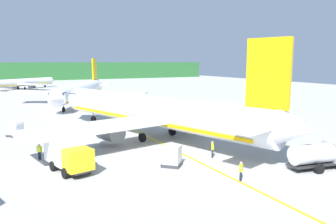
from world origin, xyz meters
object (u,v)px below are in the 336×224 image
airliner_far_taxiway (23,83)px  cargo_container_near (16,129)px  service_truck_fuel (68,155)px  cargo_container_mid (172,156)px  crew_marshaller (212,148)px  crew_supervisor (39,150)px  airliner_foreground (153,111)px  crew_loader_left (241,170)px  airliner_mid_apron (81,91)px  service_truck_baggage (321,154)px  airliner_distant (71,75)px  crew_loader_right (74,130)px

airliner_far_taxiway → cargo_container_near: size_ratio=10.22×
service_truck_fuel → cargo_container_mid: 9.44m
crew_marshaller → crew_supervisor: bearing=155.0°
airliner_foreground → cargo_container_mid: bearing=-106.5°
airliner_far_taxiway → crew_loader_left: size_ratio=15.06×
airliner_mid_apron → cargo_container_mid: size_ratio=14.00×
airliner_foreground → cargo_container_near: size_ratio=16.68×
service_truck_baggage → cargo_container_near: size_ratio=2.51×
airliner_distant → crew_marshaller: airliner_distant is taller
airliner_mid_apron → service_truck_fuel: airliner_mid_apron is taller
service_truck_fuel → cargo_container_mid: size_ratio=2.53×
crew_loader_left → crew_loader_right: crew_loader_left is taller
service_truck_fuel → service_truck_baggage: (20.67, -10.09, -0.10)m
service_truck_baggage → crew_loader_left: size_ratio=3.70×
service_truck_fuel → crew_loader_left: (12.07, -9.23, -0.52)m
crew_loader_left → airliner_foreground: bearing=89.1°
airliner_foreground → airliner_distant: size_ratio=2.10×
service_truck_baggage → crew_supervisor: bearing=146.6°
cargo_container_mid → airliner_far_taxiway: bearing=93.3°
airliner_mid_apron → cargo_container_near: bearing=-117.2°
airliner_foreground → airliner_mid_apron: 38.81m
cargo_container_mid → airliner_distant: bearing=81.8°
airliner_distant → crew_supervisor: size_ratio=12.03×
crew_loader_right → service_truck_baggage: bearing=-53.2°
service_truck_baggage → cargo_container_mid: (-11.76, 6.99, -0.41)m
service_truck_fuel → crew_loader_right: bearing=76.1°
cargo_container_near → crew_supervisor: cargo_container_near is taller
cargo_container_mid → crew_supervisor: size_ratio=1.50×
airliner_foreground → service_truck_fuel: bearing=-145.3°
airliner_foreground → crew_marshaller: airliner_foreground is taller
cargo_container_near → crew_supervisor: 12.75m
crew_loader_left → crew_loader_right: 24.06m
service_truck_fuel → crew_supervisor: bearing=111.8°
airliner_far_taxiway → crew_loader_right: bearing=-89.9°
cargo_container_mid → crew_marshaller: size_ratio=1.41×
airliner_distant → crew_supervisor: airliner_distant is taller
airliner_distant → crew_loader_right: airliner_distant is taller
crew_supervisor → crew_loader_right: bearing=58.3°
cargo_container_mid → crew_loader_left: cargo_container_mid is taller
airliner_foreground → service_truck_baggage: 20.50m
airliner_mid_apron → airliner_distant: airliner_mid_apron is taller
service_truck_fuel → cargo_container_near: (-3.43, 17.43, -0.53)m
airliner_far_taxiway → airliner_distant: airliner_far_taxiway is taller
airliner_far_taxiway → service_truck_baggage: 110.01m
service_truck_baggage → cargo_container_mid: size_ratio=2.52×
airliner_distant → service_truck_fuel: size_ratio=3.16×
airliner_far_taxiway → service_truck_fuel: size_ratio=4.05×
service_truck_baggage → airliner_foreground: bearing=114.1°
service_truck_fuel → airliner_distant: bearing=78.7°
service_truck_baggage → cargo_container_near: bearing=131.2°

